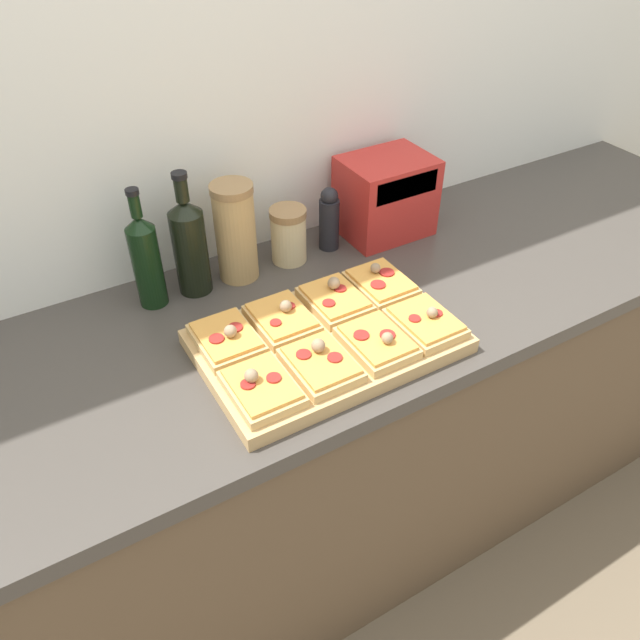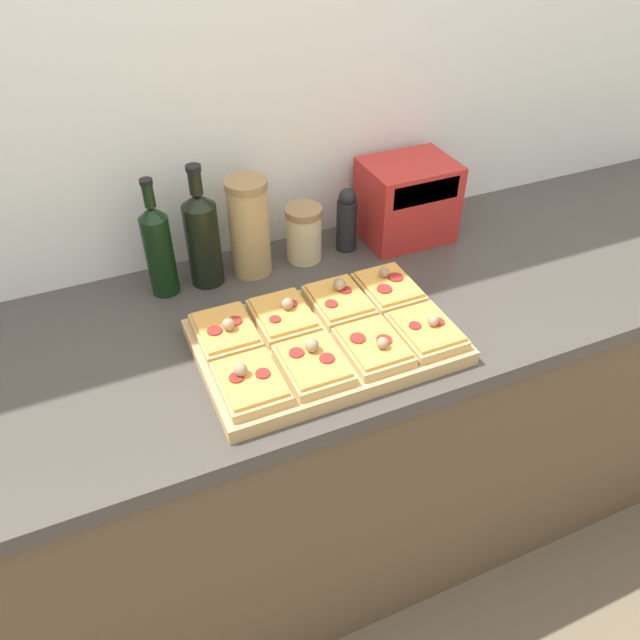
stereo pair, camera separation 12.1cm
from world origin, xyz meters
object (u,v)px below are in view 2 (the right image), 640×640
olive_oil_bottle (159,248)px  grain_jar_tall (249,227)px  cutting_board (326,342)px  grain_jar_short (304,234)px  wine_bottle (203,237)px  toaster_oven (407,200)px  pepper_mill (347,220)px

olive_oil_bottle → grain_jar_tall: (0.21, -0.00, 0.00)m
cutting_board → grain_jar_short: bearing=74.9°
wine_bottle → olive_oil_bottle: bearing=180.0°
grain_jar_tall → grain_jar_short: grain_jar_tall is taller
grain_jar_short → toaster_oven: size_ratio=0.57×
grain_jar_tall → pepper_mill: 0.26m
grain_jar_tall → grain_jar_short: bearing=0.0°
cutting_board → grain_jar_tall: size_ratio=2.18×
pepper_mill → wine_bottle: bearing=180.0°
wine_bottle → toaster_oven: wine_bottle is taller
toaster_oven → pepper_mill: bearing=178.4°
cutting_board → grain_jar_short: size_ratio=3.72×
wine_bottle → grain_jar_short: size_ratio=2.10×
wine_bottle → toaster_oven: bearing=-0.5°
grain_jar_tall → pepper_mill: grain_jar_tall is taller
olive_oil_bottle → grain_jar_short: bearing=-0.0°
wine_bottle → grain_jar_tall: wine_bottle is taller
cutting_board → toaster_oven: size_ratio=2.10×
grain_jar_tall → grain_jar_short: 0.15m
pepper_mill → toaster_oven: size_ratio=0.67×
olive_oil_bottle → wine_bottle: bearing=-0.0°
wine_bottle → grain_jar_short: (0.25, 0.00, -0.05)m
pepper_mill → toaster_oven: bearing=-1.6°
cutting_board → wine_bottle: (-0.16, 0.34, 0.11)m
olive_oil_bottle → grain_jar_tall: size_ratio=1.19×
olive_oil_bottle → grain_jar_short: (0.35, -0.00, -0.05)m
cutting_board → toaster_oven: 0.51m
grain_jar_tall → cutting_board: bearing=-82.0°
wine_bottle → toaster_oven: 0.54m
grain_jar_short → pepper_mill: pepper_mill is taller
cutting_board → wine_bottle: size_ratio=1.77×
cutting_board → grain_jar_short: (0.09, 0.34, 0.05)m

